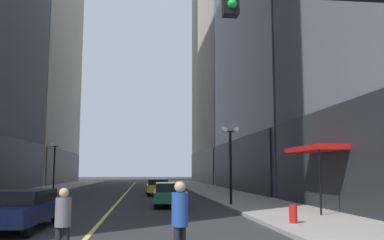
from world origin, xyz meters
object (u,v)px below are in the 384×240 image
at_px(street_lamp_left_far, 55,157).
at_px(fire_hydrant_right, 293,216).
at_px(car_navy, 21,208).
at_px(car_yellow, 157,186).
at_px(pedestrian_in_blue_hoodie, 180,218).
at_px(traffic_light_near_right, 347,73).
at_px(pedestrian_in_grey_suit, 63,220).
at_px(car_green, 169,194).
at_px(street_lamp_right_mid, 230,148).

distance_m(street_lamp_left_far, fire_hydrant_right, 27.48).
bearing_deg(car_navy, car_yellow, 74.91).
bearing_deg(pedestrian_in_blue_hoodie, traffic_light_near_right, -26.78).
relative_size(pedestrian_in_blue_hoodie, pedestrian_in_grey_suit, 1.10).
distance_m(car_green, pedestrian_in_blue_hoodie, 14.80).
distance_m(car_yellow, traffic_light_near_right, 27.28).
bearing_deg(car_navy, street_lamp_left_far, 99.53).
distance_m(pedestrian_in_grey_suit, street_lamp_right_mid, 14.88).
relative_size(car_yellow, street_lamp_right_mid, 0.91).
bearing_deg(pedestrian_in_blue_hoodie, car_yellow, 89.33).
relative_size(car_navy, pedestrian_in_grey_suit, 3.02).
distance_m(car_green, traffic_light_near_right, 16.70).
bearing_deg(fire_hydrant_right, street_lamp_right_mid, 93.47).
bearing_deg(street_lamp_right_mid, street_lamp_left_far, 129.33).
bearing_deg(street_lamp_right_mid, pedestrian_in_grey_suit, -115.97).
height_order(car_green, pedestrian_in_grey_suit, pedestrian_in_grey_suit).
height_order(traffic_light_near_right, fire_hydrant_right, traffic_light_near_right).
distance_m(car_green, street_lamp_right_mid, 4.26).
bearing_deg(car_yellow, street_lamp_right_mid, -72.20).
distance_m(car_yellow, pedestrian_in_grey_suit, 24.85).
bearing_deg(fire_hydrant_right, car_navy, 177.00).
distance_m(car_green, pedestrian_in_grey_suit, 14.33).
distance_m(car_navy, street_lamp_left_far, 23.84).
distance_m(traffic_light_near_right, fire_hydrant_right, 8.13).
bearing_deg(car_navy, pedestrian_in_grey_suit, -65.92).
xyz_separation_m(car_green, street_lamp_right_mid, (3.33, -0.77, 2.54)).
distance_m(pedestrian_in_grey_suit, street_lamp_left_far, 29.62).
distance_m(pedestrian_in_blue_hoodie, fire_hydrant_right, 7.33).
height_order(traffic_light_near_right, street_lamp_right_mid, traffic_light_near_right).
relative_size(street_lamp_left_far, fire_hydrant_right, 5.54).
height_order(pedestrian_in_grey_suit, street_lamp_right_mid, street_lamp_right_mid).
relative_size(traffic_light_near_right, fire_hydrant_right, 7.06).
bearing_deg(car_navy, street_lamp_right_mid, 41.16).
bearing_deg(car_yellow, car_navy, -105.09).
bearing_deg(car_navy, pedestrian_in_blue_hoodie, -51.97).
height_order(street_lamp_left_far, fire_hydrant_right, street_lamp_left_far).
height_order(pedestrian_in_blue_hoodie, traffic_light_near_right, traffic_light_near_right).
height_order(car_navy, car_green, same).
bearing_deg(street_lamp_left_far, car_yellow, -24.41).
bearing_deg(car_yellow, fire_hydrant_right, -78.02).
height_order(street_lamp_left_far, street_lamp_right_mid, same).
height_order(street_lamp_right_mid, fire_hydrant_right, street_lamp_right_mid).
xyz_separation_m(car_navy, street_lamp_left_far, (-3.92, 23.38, 2.54)).
distance_m(car_navy, car_green, 10.17).
bearing_deg(street_lamp_right_mid, car_yellow, 107.80).
relative_size(car_yellow, pedestrian_in_blue_hoodie, 2.30).
bearing_deg(pedestrian_in_blue_hoodie, fire_hydrant_right, 52.12).
relative_size(car_yellow, pedestrian_in_grey_suit, 2.52).
height_order(car_yellow, traffic_light_near_right, traffic_light_near_right).
bearing_deg(pedestrian_in_grey_suit, traffic_light_near_right, -22.94).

